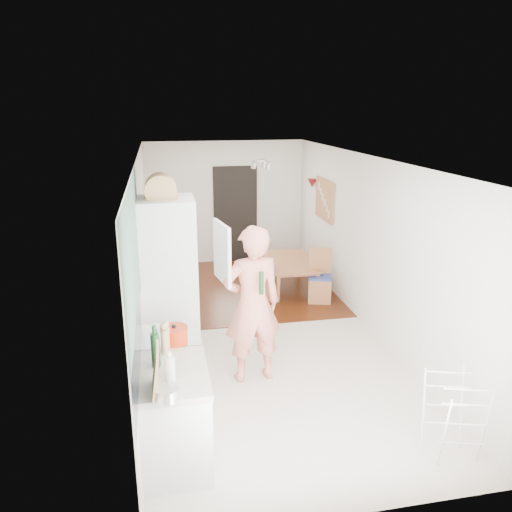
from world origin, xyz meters
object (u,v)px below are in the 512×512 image
object	(u,v)px
person	(252,291)
dining_chair	(320,276)
dining_table	(291,276)
drying_rack	(454,418)
stool	(260,287)

from	to	relation	value
person	dining_chair	xyz separation A→B (m)	(1.56, 2.20, -0.68)
person	dining_table	xyz separation A→B (m)	(1.25, 2.92, -0.90)
person	dining_chair	bearing A→B (deg)	-131.66
dining_table	drying_rack	bearing A→B (deg)	-174.29
person	drying_rack	size ratio (longest dim) A/B	2.73
dining_chair	person	bearing A→B (deg)	-108.73
stool	drying_rack	distance (m)	4.37
stool	drying_rack	xyz separation A→B (m)	(0.94, -4.27, 0.20)
dining_table	dining_chair	world-z (taller)	dining_chair
dining_chair	stool	distance (m)	1.02
stool	dining_table	bearing A→B (deg)	31.82
dining_chair	drying_rack	bearing A→B (deg)	-73.53
dining_chair	drying_rack	size ratio (longest dim) A/B	1.08
dining_table	stool	bearing A→B (deg)	123.84
person	stool	xyz separation A→B (m)	(0.62, 2.52, -0.91)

